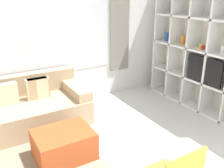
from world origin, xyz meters
TOP-DOWN VIEW (x-y plane):
  - wall_back at (0.00, 3.38)m, footprint 6.54×0.11m
  - shelving_unit at (2.52, 1.95)m, footprint 0.37×2.22m
  - couch_main at (-0.37, 2.86)m, footprint 1.82×0.97m
  - ottoman at (-0.20, 1.75)m, footprint 0.73×0.58m

SIDE VIEW (x-z plane):
  - ottoman at x=-0.20m, z-range 0.00..0.38m
  - couch_main at x=-0.37m, z-range -0.09..0.67m
  - shelving_unit at x=2.52m, z-range -0.01..2.16m
  - wall_back at x=0.00m, z-range 0.01..2.71m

